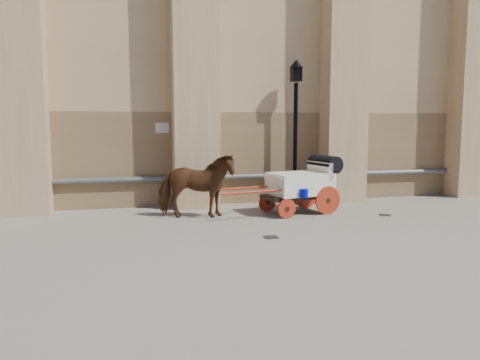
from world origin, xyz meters
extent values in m
plane|color=slate|center=(0.00, 0.00, 0.00)|extent=(90.00, 90.00, 0.00)
cube|color=olive|center=(2.00, 4.15, 1.50)|extent=(44.00, 0.35, 3.00)
cylinder|color=#59595B|center=(2.00, 3.88, 0.90)|extent=(42.00, 0.18, 0.18)
cube|color=beige|center=(-2.00, 3.97, 2.50)|extent=(0.42, 0.04, 0.32)
imported|color=brown|center=(-1.26, 1.90, 0.91)|extent=(2.30, 1.38, 1.81)
cube|color=black|center=(1.74, 1.90, 0.51)|extent=(2.17, 1.30, 0.11)
cube|color=white|center=(1.83, 1.92, 0.87)|extent=(1.94, 1.47, 0.64)
cube|color=white|center=(2.51, 2.06, 1.24)|extent=(0.36, 1.15, 0.51)
cube|color=white|center=(1.07, 1.76, 1.10)|extent=(0.52, 1.06, 0.09)
cylinder|color=black|center=(2.69, 2.09, 1.43)|extent=(0.73, 1.23, 0.52)
cylinder|color=#AA2B15|center=(2.53, 1.48, 0.41)|extent=(0.82, 0.22, 0.83)
cylinder|color=#AA2B15|center=(2.31, 2.60, 0.41)|extent=(0.82, 0.22, 0.83)
cylinder|color=#AA2B15|center=(1.18, 1.20, 0.28)|extent=(0.55, 0.16, 0.55)
cylinder|color=#AA2B15|center=(0.95, 2.32, 0.28)|extent=(0.55, 0.16, 0.55)
cylinder|color=#AA2B15|center=(0.34, 1.19, 0.78)|extent=(2.18, 0.50, 0.06)
cylinder|color=#AA2B15|center=(0.17, 2.00, 0.78)|extent=(2.18, 0.50, 0.06)
cylinder|color=#0207C3|center=(1.69, 1.23, 0.69)|extent=(0.24, 0.24, 0.24)
cylinder|color=black|center=(2.24, 3.44, 1.97)|extent=(0.13, 0.13, 3.94)
cone|color=black|center=(2.24, 3.44, 0.20)|extent=(0.39, 0.39, 0.39)
cube|color=black|center=(2.24, 3.44, 4.21)|extent=(0.31, 0.31, 0.46)
cone|color=black|center=(2.24, 3.44, 4.54)|extent=(0.44, 0.44, 0.26)
cube|color=black|center=(0.08, -0.80, 0.01)|extent=(0.33, 0.33, 0.01)
cube|color=black|center=(4.09, 0.96, 0.01)|extent=(0.42, 0.42, 0.01)
camera|label=1|loc=(-3.17, -10.93, 2.61)|focal=35.00mm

